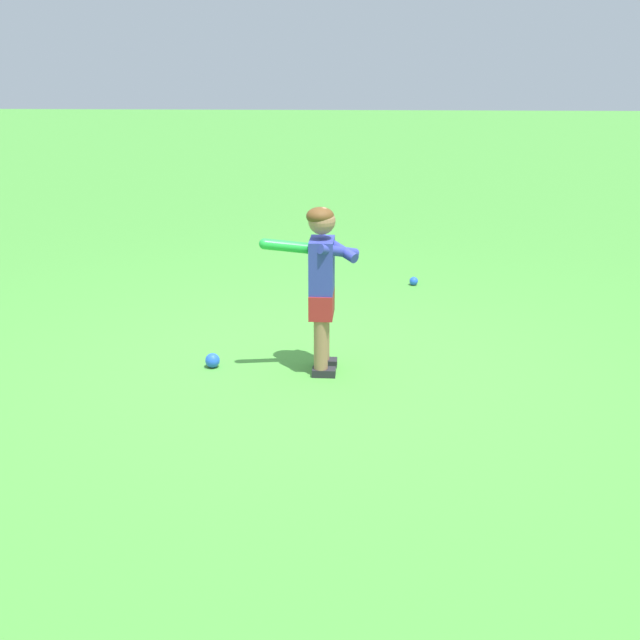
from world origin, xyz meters
name	(u,v)px	position (x,y,z in m)	size (l,w,h in m)	color
ground_plane	(312,368)	(0.00, 0.00, 0.00)	(40.00, 40.00, 0.00)	#479338
child_batter	(321,275)	(-0.06, 0.04, 0.65)	(0.62, 0.33, 1.08)	#232328
play_ball_center_lawn	(213,360)	(0.66, 0.01, 0.05)	(0.10, 0.10, 0.10)	blue
play_ball_behind_batter	(414,281)	(-0.80, -2.00, 0.04)	(0.07, 0.07, 0.07)	blue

